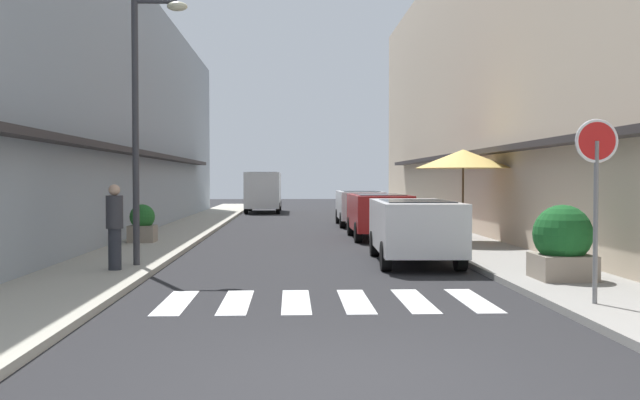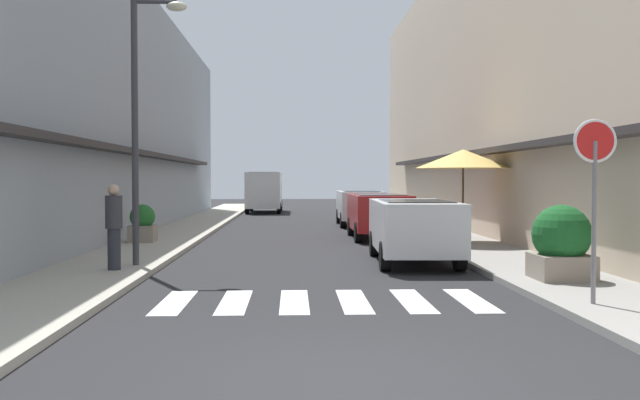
{
  "view_description": "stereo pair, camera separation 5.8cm",
  "coord_description": "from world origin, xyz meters",
  "views": [
    {
      "loc": [
        -0.55,
        -6.55,
        1.96
      ],
      "look_at": [
        0.31,
        13.71,
        1.34
      ],
      "focal_mm": 38.52,
      "sensor_mm": 36.0,
      "label": 1
    },
    {
      "loc": [
        -0.5,
        -6.55,
        1.96
      ],
      "look_at": [
        0.31,
        13.71,
        1.34
      ],
      "focal_mm": 38.52,
      "sensor_mm": 36.0,
      "label": 2
    }
  ],
  "objects": [
    {
      "name": "building_row_right",
      "position": [
        8.15,
        17.37,
        5.46
      ],
      "size": [
        5.5,
        38.74,
        10.92
      ],
      "color": "#C6B299",
      "rests_on": "ground_plane"
    },
    {
      "name": "round_street_sign",
      "position": [
        3.94,
        3.37,
        2.21
      ],
      "size": [
        0.65,
        0.07,
        2.73
      ],
      "color": "slate",
      "rests_on": "sidewalk_right"
    },
    {
      "name": "planter_corner",
      "position": [
        4.44,
        5.84,
        0.79
      ],
      "size": [
        1.08,
        1.08,
        1.37
      ],
      "color": "gray",
      "rests_on": "sidewalk_right"
    },
    {
      "name": "delivery_van",
      "position": [
        -2.17,
        33.93,
        1.41
      ],
      "size": [
        2.04,
        5.41,
        2.37
      ],
      "color": "silver",
      "rests_on": "ground_plane"
    },
    {
      "name": "cafe_umbrella",
      "position": [
        4.47,
        13.26,
        2.54
      ],
      "size": [
        2.79,
        2.79,
        2.71
      ],
      "color": "#262626",
      "rests_on": "sidewalk_right"
    },
    {
      "name": "planter_midblock",
      "position": [
        -4.9,
        13.69,
        0.66
      ],
      "size": [
        0.75,
        0.75,
        1.11
      ],
      "color": "gray",
      "rests_on": "sidewalk_left"
    },
    {
      "name": "ground_plane",
      "position": [
        0.0,
        16.33,
        0.0
      ],
      "size": [
        89.81,
        89.81,
        0.0
      ],
      "primitive_type": "plane",
      "color": "#232326"
    },
    {
      "name": "sidewalk_left",
      "position": [
        -4.51,
        16.33,
        0.06
      ],
      "size": [
        2.28,
        57.15,
        0.12
      ],
      "primitive_type": "cube",
      "color": "#ADA899",
      "rests_on": "ground_plane"
    },
    {
      "name": "street_lamp",
      "position": [
        -3.69,
        8.27,
        3.62
      ],
      "size": [
        1.19,
        0.28,
        5.77
      ],
      "color": "#38383D",
      "rests_on": "sidewalk_left"
    },
    {
      "name": "pedestrian_walking_near",
      "position": [
        -4.13,
        7.48,
        1.04
      ],
      "size": [
        0.34,
        0.34,
        1.74
      ],
      "rotation": [
        0.0,
        0.0,
        5.78
      ],
      "color": "#282B33",
      "rests_on": "sidewalk_left"
    },
    {
      "name": "parked_car_far",
      "position": [
        2.32,
        22.14,
        0.92
      ],
      "size": [
        1.85,
        4.36,
        1.47
      ],
      "color": "silver",
      "rests_on": "ground_plane"
    },
    {
      "name": "parked_car_near",
      "position": [
        2.32,
        9.31,
        0.92
      ],
      "size": [
        1.94,
        4.41,
        1.47
      ],
      "color": "silver",
      "rests_on": "ground_plane"
    },
    {
      "name": "parked_car_mid",
      "position": [
        2.32,
        15.81,
        0.92
      ],
      "size": [
        1.82,
        4.11,
        1.47
      ],
      "color": "maroon",
      "rests_on": "ground_plane"
    },
    {
      "name": "crosswalk",
      "position": [
        -0.0,
        4.34,
        0.01
      ],
      "size": [
        5.2,
        2.2,
        0.01
      ],
      "color": "silver",
      "rests_on": "ground_plane"
    },
    {
      "name": "sidewalk_right",
      "position": [
        4.51,
        16.33,
        0.06
      ],
      "size": [
        2.28,
        57.15,
        0.12
      ],
      "primitive_type": "cube",
      "color": "gray",
      "rests_on": "ground_plane"
    },
    {
      "name": "building_row_left",
      "position": [
        -8.15,
        17.37,
        4.37
      ],
      "size": [
        5.5,
        38.74,
        8.74
      ],
      "color": "#939EA8",
      "rests_on": "ground_plane"
    }
  ]
}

